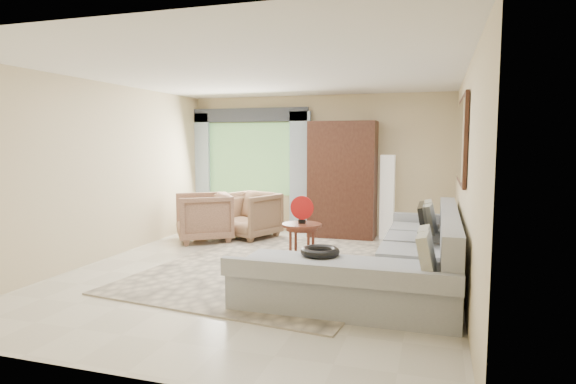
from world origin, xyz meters
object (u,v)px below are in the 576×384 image
(coffee_table, at_px, (302,242))
(floor_lamp, at_px, (387,197))
(tv_screen, at_px, (424,223))
(armoire, at_px, (343,180))
(potted_plant, at_px, (201,219))
(armchair_left, at_px, (204,217))
(armchair_right, at_px, (249,215))
(sectional_sofa, at_px, (398,265))

(coffee_table, xyz_separation_m, floor_lamp, (0.99, 2.12, 0.45))
(tv_screen, height_order, armoire, armoire)
(potted_plant, bearing_deg, armchair_left, -58.81)
(tv_screen, height_order, potted_plant, tv_screen)
(armchair_right, distance_m, floor_lamp, 2.50)
(sectional_sofa, height_order, tv_screen, tv_screen)
(armchair_left, relative_size, potted_plant, 1.75)
(tv_screen, bearing_deg, armchair_right, 149.51)
(coffee_table, relative_size, armchair_right, 0.62)
(armoire, bearing_deg, armchair_right, -157.98)
(tv_screen, bearing_deg, floor_lamp, 105.56)
(sectional_sofa, bearing_deg, coffee_table, 149.47)
(potted_plant, height_order, floor_lamp, floor_lamp)
(sectional_sofa, xyz_separation_m, armchair_left, (-3.47, 1.78, 0.14))
(tv_screen, xyz_separation_m, potted_plant, (-4.13, 1.99, -0.46))
(armchair_left, bearing_deg, armoire, 82.71)
(sectional_sofa, height_order, floor_lamp, floor_lamp)
(tv_screen, xyz_separation_m, floor_lamp, (-0.70, 2.51, 0.03))
(armchair_left, height_order, floor_lamp, floor_lamp)
(tv_screen, xyz_separation_m, armoire, (-1.50, 2.45, 0.33))
(tv_screen, distance_m, coffee_table, 1.78)
(potted_plant, relative_size, floor_lamp, 0.35)
(coffee_table, height_order, armchair_left, armchair_left)
(potted_plant, bearing_deg, armchair_right, -9.69)
(coffee_table, relative_size, armoire, 0.27)
(armoire, bearing_deg, sectional_sofa, -66.94)
(armchair_right, xyz_separation_m, armoire, (1.58, 0.64, 0.64))
(armchair_left, relative_size, floor_lamp, 0.62)
(armchair_left, bearing_deg, floor_lamp, 77.38)
(floor_lamp, bearing_deg, tv_screen, -74.44)
(tv_screen, bearing_deg, potted_plant, 154.25)
(tv_screen, relative_size, floor_lamp, 0.49)
(armchair_right, relative_size, floor_lamp, 0.61)
(sectional_sofa, relative_size, coffee_table, 6.11)
(tv_screen, distance_m, armchair_right, 3.59)
(coffee_table, bearing_deg, armchair_right, 134.47)
(armchair_left, height_order, armoire, armoire)
(tv_screen, distance_m, armoire, 2.90)
(sectional_sofa, relative_size, armchair_right, 3.79)
(coffee_table, relative_size, potted_plant, 1.07)
(floor_lamp, bearing_deg, armchair_right, -163.63)
(armchair_left, relative_size, armoire, 0.44)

